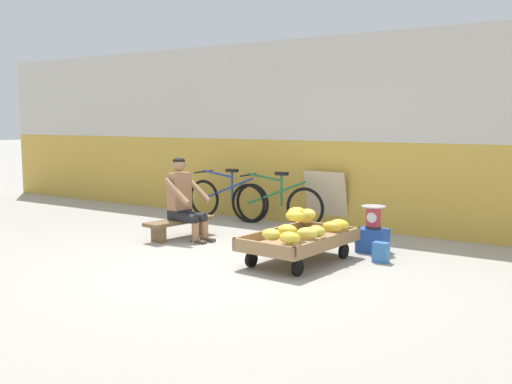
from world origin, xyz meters
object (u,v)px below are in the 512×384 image
(vendor_seated, at_px, (184,199))
(sign_board, at_px, (326,199))
(bicycle_near_left, at_px, (227,199))
(plastic_crate, at_px, (373,240))
(weighing_scale, at_px, (373,217))
(low_bench, at_px, (180,224))
(banana_cart, at_px, (299,242))
(shopping_bag, at_px, (381,252))
(bicycle_far_left, at_px, (276,203))

(vendor_seated, distance_m, sign_board, 2.30)
(bicycle_near_left, bearing_deg, plastic_crate, -17.74)
(plastic_crate, distance_m, weighing_scale, 0.30)
(low_bench, distance_m, sign_board, 2.35)
(bicycle_near_left, bearing_deg, weighing_scale, -17.75)
(banana_cart, height_order, sign_board, sign_board)
(vendor_seated, xyz_separation_m, plastic_crate, (2.54, 0.68, -0.42))
(low_bench, bearing_deg, shopping_bag, 4.12)
(plastic_crate, distance_m, bicycle_near_left, 3.15)
(banana_cart, distance_m, vendor_seated, 2.08)
(low_bench, distance_m, weighing_scale, 2.72)
(bicycle_near_left, height_order, bicycle_far_left, same)
(sign_board, bearing_deg, banana_cart, -70.77)
(sign_board, bearing_deg, shopping_bag, -47.16)
(low_bench, height_order, sign_board, sign_board)
(sign_board, xyz_separation_m, shopping_bag, (1.58, -1.71, -0.32))
(plastic_crate, distance_m, shopping_bag, 0.55)
(vendor_seated, height_order, weighing_scale, vendor_seated)
(bicycle_near_left, bearing_deg, bicycle_far_left, -1.89)
(plastic_crate, relative_size, sign_board, 0.41)
(low_bench, xyz_separation_m, weighing_scale, (2.62, 0.67, 0.25))
(bicycle_far_left, bearing_deg, plastic_crate, -24.63)
(banana_cart, distance_m, weighing_scale, 1.14)
(vendor_seated, bearing_deg, bicycle_far_left, 72.06)
(banana_cart, relative_size, bicycle_near_left, 0.90)
(vendor_seated, bearing_deg, plastic_crate, 15.03)
(weighing_scale, bearing_deg, vendor_seated, -164.99)
(vendor_seated, xyz_separation_m, sign_board, (1.25, 1.93, -0.13))
(banana_cart, xyz_separation_m, weighing_scale, (0.51, 1.00, 0.21))
(shopping_bag, bearing_deg, bicycle_far_left, 149.02)
(bicycle_far_left, bearing_deg, banana_cart, -51.86)
(banana_cart, distance_m, bicycle_far_left, 2.45)
(weighing_scale, relative_size, sign_board, 0.34)
(vendor_seated, bearing_deg, shopping_bag, 4.43)
(bicycle_near_left, distance_m, shopping_bag, 3.59)
(sign_board, bearing_deg, bicycle_far_left, -156.21)
(low_bench, xyz_separation_m, shopping_bag, (2.92, 0.21, -0.08))
(low_bench, relative_size, bicycle_near_left, 0.68)
(weighing_scale, distance_m, bicycle_near_left, 3.14)
(bicycle_near_left, height_order, sign_board, sign_board)
(plastic_crate, bearing_deg, shopping_bag, -57.61)
(vendor_seated, height_order, bicycle_near_left, vendor_seated)
(shopping_bag, bearing_deg, sign_board, 132.84)
(weighing_scale, distance_m, bicycle_far_left, 2.22)
(weighing_scale, height_order, shopping_bag, weighing_scale)
(low_bench, height_order, vendor_seated, vendor_seated)
(bicycle_near_left, bearing_deg, banana_cart, -38.19)
(plastic_crate, bearing_deg, weighing_scale, -90.00)
(banana_cart, relative_size, plastic_crate, 4.15)
(sign_board, bearing_deg, bicycle_near_left, -170.38)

